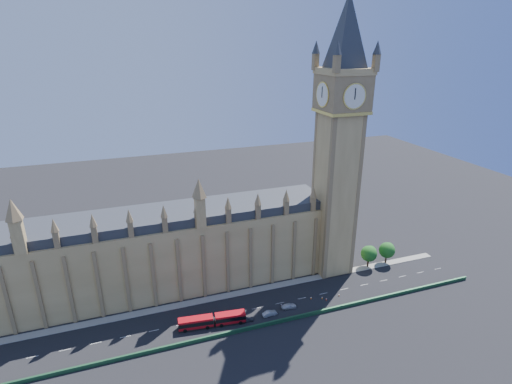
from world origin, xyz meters
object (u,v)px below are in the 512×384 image
object	(u,v)px
car_grey	(247,319)
car_silver	(270,313)
car_white	(289,306)
red_bus	(212,320)

from	to	relation	value
car_grey	car_silver	distance (m)	7.47
car_white	car_silver	bearing A→B (deg)	104.91
red_bus	car_silver	distance (m)	17.94
car_white	car_grey	bearing A→B (deg)	99.56
car_silver	car_grey	bearing A→B (deg)	85.55
car_grey	car_white	distance (m)	14.66
red_bus	car_silver	world-z (taller)	red_bus
car_white	red_bus	bearing A→B (deg)	93.57
car_grey	car_silver	world-z (taller)	car_silver
red_bus	car_grey	xyz separation A→B (m)	(10.39, -1.48, -1.08)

